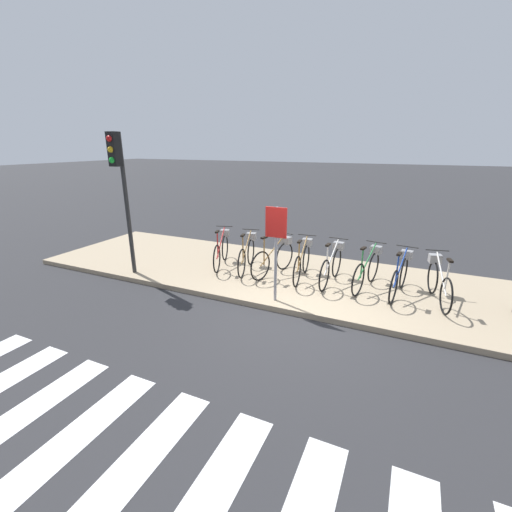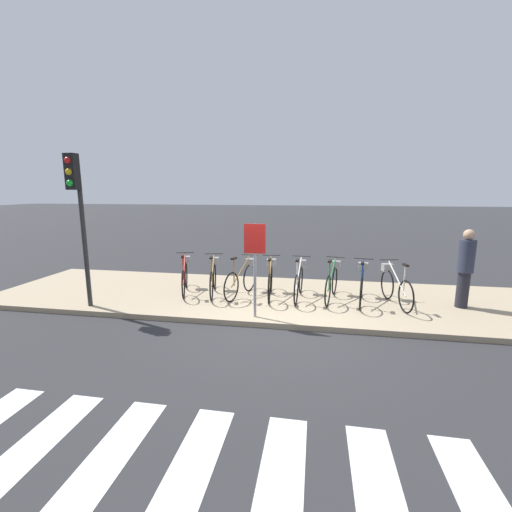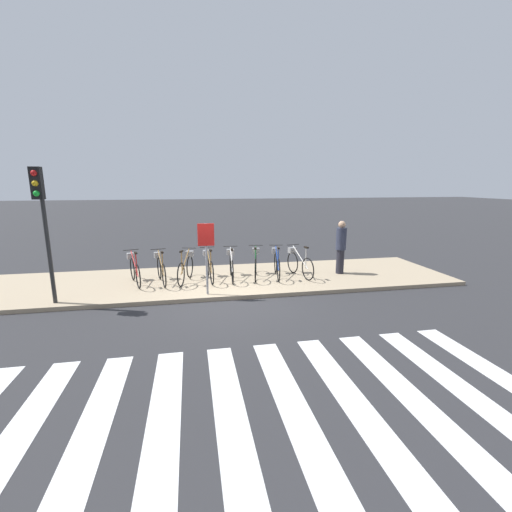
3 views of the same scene
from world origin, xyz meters
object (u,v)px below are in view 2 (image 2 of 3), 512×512
parked_bicycle_6 (362,283)px  parked_bicycle_4 (299,280)px  traffic_light (77,199)px  parked_bicycle_7 (395,285)px  parked_bicycle_2 (243,278)px  parked_bicycle_5 (332,281)px  sign_post (255,254)px  pedestrian (465,267)px  parked_bicycle_3 (270,279)px  parked_bicycle_0 (185,275)px  parked_bicycle_1 (213,277)px

parked_bicycle_6 → parked_bicycle_4: bearing=177.5°
parked_bicycle_6 → traffic_light: bearing=-166.6°
parked_bicycle_6 → traffic_light: 6.69m
parked_bicycle_6 → parked_bicycle_7: size_ratio=1.01×
parked_bicycle_2 → parked_bicycle_7: size_ratio=0.99×
parked_bicycle_7 → parked_bicycle_6: bearing=177.0°
parked_bicycle_4 → parked_bicycle_5: size_ratio=1.02×
parked_bicycle_5 → sign_post: (-1.64, -1.53, 0.89)m
pedestrian → sign_post: bearing=-162.5°
parked_bicycle_4 → parked_bicycle_6: bearing=-2.5°
parked_bicycle_3 → parked_bicycle_0: bearing=-180.0°
parked_bicycle_7 → parked_bicycle_4: bearing=177.4°
sign_post → parked_bicycle_0: bearing=145.1°
parked_bicycle_0 → traffic_light: bearing=-139.0°
parked_bicycle_1 → sign_post: bearing=-47.1°
parked_bicycle_2 → parked_bicycle_5: (2.22, 0.07, 0.00)m
traffic_light → pedestrian: bearing=10.0°
parked_bicycle_2 → sign_post: size_ratio=0.85×
parked_bicycle_0 → parked_bicycle_2: (1.55, -0.02, 0.00)m
traffic_light → parked_bicycle_2: bearing=24.5°
parked_bicycle_1 → parked_bicycle_6: same height
parked_bicycle_1 → pedestrian: size_ratio=0.95×
parked_bicycle_1 → pedestrian: bearing=-0.1°
parked_bicycle_1 → parked_bicycle_7: size_ratio=1.00×
parked_bicycle_5 → traffic_light: 6.09m
parked_bicycle_4 → traffic_light: (-4.73, -1.54, 1.98)m
parked_bicycle_3 → parked_bicycle_4: same height
parked_bicycle_5 → parked_bicycle_1: bearing=-178.3°
parked_bicycle_4 → parked_bicycle_6: 1.49m
parked_bicycle_3 → parked_bicycle_4: (0.71, 0.01, 0.00)m
parked_bicycle_3 → traffic_light: 4.74m
parked_bicycle_0 → parked_bicycle_3: size_ratio=0.96×
parked_bicycle_1 → traffic_light: traffic_light is taller
parked_bicycle_3 → parked_bicycle_4: 0.71m
parked_bicycle_0 → parked_bicycle_1: bearing=-2.9°
parked_bicycle_2 → pedestrian: size_ratio=0.94×
parked_bicycle_5 → parked_bicycle_7: size_ratio=1.00×
parked_bicycle_2 → traffic_light: bearing=-155.5°
parked_bicycle_3 → sign_post: (-0.13, -1.48, 0.89)m
parked_bicycle_4 → sign_post: (-0.84, -1.49, 0.89)m
parked_bicycle_5 → sign_post: sign_post is taller
parked_bicycle_0 → sign_post: (2.12, -1.48, 0.89)m
parked_bicycle_4 → parked_bicycle_1: bearing=-178.7°
parked_bicycle_4 → parked_bicycle_6: (1.48, -0.06, 0.00)m
pedestrian → parked_bicycle_3: bearing=179.3°
parked_bicycle_1 → parked_bicycle_5: size_ratio=1.00×
sign_post → parked_bicycle_1: bearing=132.9°
parked_bicycle_3 → pedestrian: (4.41, -0.05, 0.49)m
parked_bicycle_2 → parked_bicycle_1: bearing=-178.7°
pedestrian → parked_bicycle_4: bearing=179.0°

